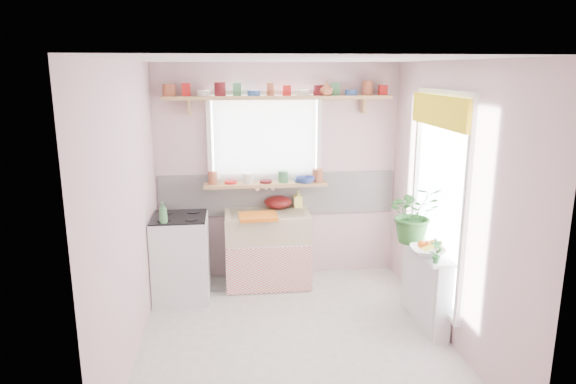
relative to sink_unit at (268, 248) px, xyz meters
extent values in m
plane|color=silver|center=(0.15, -1.29, -0.43)|extent=(3.20, 3.20, 0.00)
plane|color=white|center=(0.15, -1.29, 2.07)|extent=(3.20, 3.20, 0.00)
plane|color=beige|center=(0.15, 0.31, 0.82)|extent=(2.80, 0.00, 2.80)
plane|color=beige|center=(0.15, -2.89, 0.82)|extent=(2.80, 0.00, 2.80)
plane|color=beige|center=(-1.25, -1.29, 0.82)|extent=(0.00, 3.20, 3.20)
plane|color=beige|center=(1.55, -1.29, 0.82)|extent=(0.00, 3.20, 3.20)
cube|color=white|center=(0.15, 0.29, 0.57)|extent=(2.74, 0.03, 0.50)
cube|color=pink|center=(0.15, 0.29, 0.37)|extent=(2.74, 0.02, 0.12)
cube|color=white|center=(0.00, 0.30, 1.22)|extent=(1.20, 0.01, 1.00)
cube|color=white|center=(0.00, 0.24, 1.22)|extent=(1.15, 0.02, 0.95)
cube|color=white|center=(1.54, -1.09, 0.82)|extent=(0.01, 1.10, 1.90)
cube|color=yellow|center=(1.46, -1.09, 1.63)|extent=(0.03, 1.20, 0.28)
cube|color=white|center=(0.00, 0.01, -0.16)|extent=(0.85, 0.55, 0.55)
cube|color=#E65843|center=(0.00, -0.27, -0.16)|extent=(0.95, 0.02, 0.53)
cube|color=beige|center=(0.00, 0.01, 0.27)|extent=(0.95, 0.55, 0.30)
cylinder|color=silver|center=(0.00, 0.26, 0.67)|extent=(0.03, 0.22, 0.03)
cube|color=white|center=(-0.95, -0.24, 0.02)|extent=(0.58, 0.58, 0.90)
cube|color=black|center=(-0.95, -0.24, 0.47)|extent=(0.56, 0.56, 0.02)
cylinder|color=black|center=(-1.09, -0.38, 0.49)|extent=(0.14, 0.14, 0.01)
cylinder|color=black|center=(-0.81, -0.38, 0.49)|extent=(0.14, 0.14, 0.01)
cylinder|color=black|center=(-1.09, -0.10, 0.49)|extent=(0.14, 0.14, 0.01)
cylinder|color=black|center=(-0.81, -0.10, 0.49)|extent=(0.14, 0.14, 0.01)
cube|color=white|center=(1.45, -1.09, -0.06)|extent=(0.15, 0.90, 0.75)
cube|color=white|center=(1.42, -1.09, 0.33)|extent=(0.22, 0.95, 0.03)
cube|color=tan|center=(0.00, 0.19, 0.71)|extent=(1.40, 0.22, 0.04)
cube|color=tan|center=(0.15, 0.18, 1.69)|extent=(2.52, 0.24, 0.04)
cylinder|color=#A55133|center=(-1.03, 0.18, 1.77)|extent=(0.11, 0.11, 0.12)
cylinder|color=red|center=(-0.85, 0.18, 1.77)|extent=(0.11, 0.11, 0.12)
cylinder|color=silver|center=(-0.67, 0.18, 1.74)|extent=(0.11, 0.11, 0.06)
cylinder|color=#590F14|center=(-0.49, 0.18, 1.77)|extent=(0.11, 0.11, 0.12)
cylinder|color=#3F7F4C|center=(-0.30, 0.18, 1.77)|extent=(0.11, 0.11, 0.12)
cylinder|color=#3359A5|center=(-0.12, 0.18, 1.74)|extent=(0.11, 0.11, 0.06)
cylinder|color=#A55133|center=(0.06, 0.18, 1.77)|extent=(0.11, 0.11, 0.12)
cylinder|color=red|center=(0.24, 0.18, 1.77)|extent=(0.11, 0.11, 0.12)
cylinder|color=silver|center=(0.42, 0.18, 1.74)|extent=(0.11, 0.11, 0.06)
cylinder|color=#590F14|center=(0.60, 0.18, 1.77)|extent=(0.11, 0.11, 0.12)
cylinder|color=#3F7F4C|center=(0.79, 0.18, 1.77)|extent=(0.11, 0.11, 0.12)
cylinder|color=#3359A5|center=(0.97, 0.18, 1.74)|extent=(0.11, 0.11, 0.06)
cylinder|color=#A55133|center=(1.15, 0.18, 1.77)|extent=(0.11, 0.11, 0.12)
cylinder|color=red|center=(1.33, 0.18, 1.77)|extent=(0.11, 0.11, 0.12)
cylinder|color=#A55133|center=(-0.62, 0.19, 0.79)|extent=(0.11, 0.11, 0.12)
cylinder|color=red|center=(-0.41, 0.19, 0.79)|extent=(0.11, 0.11, 0.12)
cylinder|color=silver|center=(-0.21, 0.19, 0.76)|extent=(0.11, 0.11, 0.06)
cylinder|color=#590F14|center=(0.00, 0.19, 0.79)|extent=(0.11, 0.11, 0.12)
cylinder|color=#3F7F4C|center=(0.21, 0.19, 0.79)|extent=(0.11, 0.11, 0.12)
cylinder|color=#3359A5|center=(0.41, 0.19, 0.76)|extent=(0.11, 0.11, 0.06)
cylinder|color=#A55133|center=(0.62, 0.19, 0.79)|extent=(0.11, 0.11, 0.12)
cube|color=orange|center=(-0.11, -0.19, 0.44)|extent=(0.42, 0.32, 0.04)
ellipsoid|color=#5A0F0F|center=(0.14, 0.21, 0.49)|extent=(0.32, 0.32, 0.14)
imported|color=#2D6729|center=(1.36, -0.93, 0.63)|extent=(0.53, 0.46, 0.58)
imported|color=white|center=(1.36, -1.31, 0.38)|extent=(0.35, 0.35, 0.08)
imported|color=#2C6F2E|center=(1.36, -1.49, 0.45)|extent=(0.13, 0.10, 0.22)
imported|color=#F8FE71|center=(0.37, 0.21, 0.52)|extent=(0.10, 0.10, 0.21)
imported|color=silver|center=(-0.57, 0.24, 0.78)|extent=(0.13, 0.13, 0.10)
imported|color=#2E4295|center=(0.45, 0.13, 0.76)|extent=(0.28, 0.28, 0.07)
imported|color=#AC5834|center=(0.67, 0.12, 1.78)|extent=(0.19, 0.19, 0.15)
imported|color=#44894D|center=(-1.08, -0.46, 0.59)|extent=(0.10, 0.11, 0.22)
sphere|color=orange|center=(1.36, -1.31, 0.44)|extent=(0.08, 0.08, 0.08)
sphere|color=orange|center=(1.42, -1.28, 0.44)|extent=(0.08, 0.08, 0.08)
sphere|color=orange|center=(1.31, -1.29, 0.44)|extent=(0.08, 0.08, 0.08)
cylinder|color=yellow|center=(1.38, -1.36, 0.45)|extent=(0.18, 0.04, 0.10)
camera|label=1|loc=(-0.41, -5.53, 1.99)|focal=32.00mm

